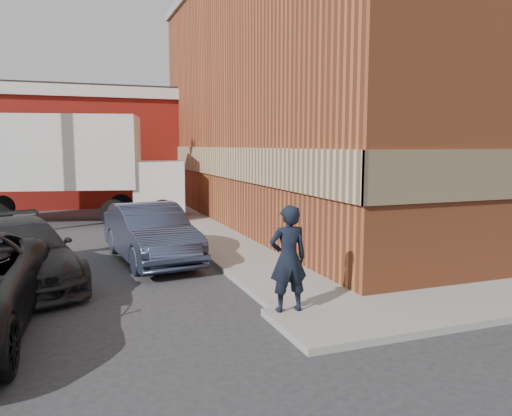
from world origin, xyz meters
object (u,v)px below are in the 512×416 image
object	(u,v)px
man	(288,259)
suv_b	(20,253)
brick_building	(393,98)
box_truck	(75,161)
warehouse	(14,146)
sedan	(150,233)

from	to	relation	value
man	suv_b	xyz separation A→B (m)	(-4.37, 3.76, -0.34)
brick_building	box_truck	bearing A→B (deg)	164.84
warehouse	suv_b	world-z (taller)	warehouse
warehouse	sedan	bearing A→B (deg)	-74.03
warehouse	box_truck	distance (m)	8.31
warehouse	box_truck	world-z (taller)	warehouse
sedan	suv_b	bearing A→B (deg)	-163.72
brick_building	warehouse	xyz separation A→B (m)	(-14.50, 11.00, -1.87)
brick_building	man	size ratio (longest dim) A/B	10.21
brick_building	suv_b	distance (m)	14.65
man	suv_b	world-z (taller)	man
suv_b	box_truck	distance (m)	8.90
warehouse	suv_b	distance (m)	16.70
brick_building	suv_b	bearing A→B (deg)	-157.08
warehouse	brick_building	bearing A→B (deg)	-37.20
warehouse	man	distance (m)	21.17
brick_building	man	bearing A→B (deg)	-132.95
warehouse	box_truck	bearing A→B (deg)	-70.60
man	sedan	world-z (taller)	man
warehouse	man	bearing A→B (deg)	-73.79
suv_b	sedan	bearing A→B (deg)	8.84
box_truck	sedan	bearing A→B (deg)	-64.92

